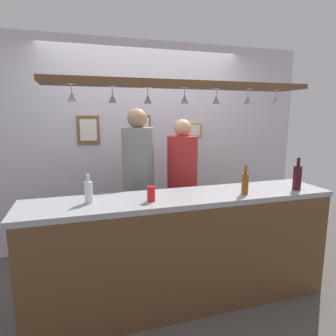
% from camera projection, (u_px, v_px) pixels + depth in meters
% --- Properties ---
extents(ground_plane, '(8.00, 8.00, 0.00)m').
position_uv_depth(ground_plane, '(171.00, 280.00, 3.04)').
color(ground_plane, '#4C4742').
extents(back_wall, '(4.40, 0.06, 2.60)m').
position_uv_depth(back_wall, '(145.00, 145.00, 3.84)').
color(back_wall, silver).
rests_on(back_wall, ground_plane).
extents(bar_counter, '(2.70, 0.55, 1.00)m').
position_uv_depth(bar_counter, '(189.00, 238.00, 2.44)').
color(bar_counter, '#99999E').
rests_on(bar_counter, ground_plane).
extents(overhead_glass_rack, '(2.20, 0.36, 0.04)m').
position_uv_depth(overhead_glass_rack, '(182.00, 85.00, 2.41)').
color(overhead_glass_rack, brown).
extents(hanging_wineglass_far_left, '(0.07, 0.07, 0.13)m').
position_uv_depth(hanging_wineglass_far_left, '(72.00, 96.00, 2.13)').
color(hanging_wineglass_far_left, silver).
rests_on(hanging_wineglass_far_left, overhead_glass_rack).
extents(hanging_wineglass_left, '(0.07, 0.07, 0.13)m').
position_uv_depth(hanging_wineglass_left, '(112.00, 98.00, 2.29)').
color(hanging_wineglass_left, silver).
rests_on(hanging_wineglass_left, overhead_glass_rack).
extents(hanging_wineglass_center_left, '(0.07, 0.07, 0.13)m').
position_uv_depth(hanging_wineglass_center_left, '(148.00, 98.00, 2.41)').
color(hanging_wineglass_center_left, silver).
rests_on(hanging_wineglass_center_left, overhead_glass_rack).
extents(hanging_wineglass_center, '(0.07, 0.07, 0.13)m').
position_uv_depth(hanging_wineglass_center, '(185.00, 99.00, 2.42)').
color(hanging_wineglass_center, silver).
rests_on(hanging_wineglass_center, overhead_glass_rack).
extents(hanging_wineglass_center_right, '(0.07, 0.07, 0.13)m').
position_uv_depth(hanging_wineglass_center_right, '(216.00, 99.00, 2.50)').
color(hanging_wineglass_center_right, silver).
rests_on(hanging_wineglass_center_right, overhead_glass_rack).
extents(hanging_wineglass_right, '(0.07, 0.07, 0.13)m').
position_uv_depth(hanging_wineglass_right, '(248.00, 99.00, 2.56)').
color(hanging_wineglass_right, silver).
rests_on(hanging_wineglass_right, overhead_glass_rack).
extents(hanging_wineglass_far_right, '(0.07, 0.07, 0.13)m').
position_uv_depth(hanging_wineglass_far_right, '(276.00, 100.00, 2.62)').
color(hanging_wineglass_far_right, silver).
rests_on(hanging_wineglass_far_right, overhead_glass_rack).
extents(person_middle_grey_shirt, '(0.34, 0.34, 1.75)m').
position_uv_depth(person_middle_grey_shirt, '(138.00, 174.00, 3.15)').
color(person_middle_grey_shirt, '#2D334C').
rests_on(person_middle_grey_shirt, ground_plane).
extents(person_right_red_shirt, '(0.34, 0.34, 1.64)m').
position_uv_depth(person_right_red_shirt, '(182.00, 178.00, 3.31)').
color(person_right_red_shirt, '#2D334C').
rests_on(person_right_red_shirt, ground_plane).
extents(bottle_soda_clear, '(0.06, 0.06, 0.23)m').
position_uv_depth(bottle_soda_clear, '(89.00, 192.00, 2.30)').
color(bottle_soda_clear, silver).
rests_on(bottle_soda_clear, bar_counter).
extents(bottle_wine_dark_red, '(0.08, 0.08, 0.30)m').
position_uv_depth(bottle_wine_dark_red, '(297.00, 177.00, 2.71)').
color(bottle_wine_dark_red, '#380F19').
rests_on(bottle_wine_dark_red, bar_counter).
extents(bottle_beer_amber_tall, '(0.06, 0.06, 0.26)m').
position_uv_depth(bottle_beer_amber_tall, '(245.00, 183.00, 2.55)').
color(bottle_beer_amber_tall, brown).
rests_on(bottle_beer_amber_tall, bar_counter).
extents(drink_can, '(0.07, 0.07, 0.12)m').
position_uv_depth(drink_can, '(151.00, 194.00, 2.35)').
color(drink_can, red).
rests_on(drink_can, bar_counter).
extents(picture_frame_lower_pair, '(0.30, 0.02, 0.18)m').
position_uv_depth(picture_frame_lower_pair, '(192.00, 130.00, 3.95)').
color(picture_frame_lower_pair, '#B29338').
rests_on(picture_frame_lower_pair, back_wall).
extents(picture_frame_crest, '(0.18, 0.02, 0.26)m').
position_uv_depth(picture_frame_crest, '(144.00, 126.00, 3.74)').
color(picture_frame_crest, brown).
rests_on(picture_frame_crest, back_wall).
extents(picture_frame_caricature, '(0.26, 0.02, 0.34)m').
position_uv_depth(picture_frame_caricature, '(88.00, 130.00, 3.55)').
color(picture_frame_caricature, brown).
rests_on(picture_frame_caricature, back_wall).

